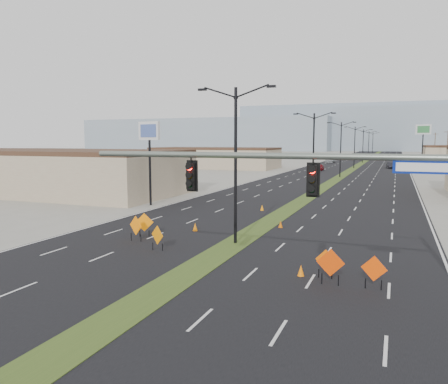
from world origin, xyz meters
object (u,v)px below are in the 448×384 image
at_px(cone_2, 281,224).
at_px(cone_1, 301,271).
at_px(construction_sign_0, 136,226).
at_px(streetlight_3, 355,146).
at_px(car_far, 330,160).
at_px(signal_mast, 365,194).
at_px(construction_sign_5, 374,270).
at_px(cone_0, 195,227).
at_px(streetlight_5, 369,144).
at_px(pole_sign_west, 149,138).
at_px(streetlight_2, 341,148).
at_px(car_left, 319,167).
at_px(construction_sign_1, 144,223).
at_px(car_mid, 390,165).
at_px(streetlight_6, 373,144).
at_px(cone_3, 262,208).
at_px(streetlight_1, 313,151).
at_px(construction_sign_2, 157,236).
at_px(construction_sign_3, 330,264).
at_px(construction_sign_4, 326,262).
at_px(streetlight_0, 236,160).
at_px(pole_sign_east_far, 423,133).
at_px(streetlight_4, 363,145).

bearing_deg(cone_2, cone_1, -71.06).
bearing_deg(cone_2, construction_sign_0, -134.38).
relative_size(streetlight_3, car_far, 1.78).
xyz_separation_m(signal_mast, construction_sign_5, (0.28, 3.95, -3.88)).
bearing_deg(cone_1, cone_0, 140.24).
distance_m(streetlight_5, construction_sign_5, 146.39).
bearing_deg(pole_sign_west, streetlight_2, 87.12).
relative_size(streetlight_3, car_left, 2.31).
distance_m(construction_sign_0, cone_2, 11.21).
relative_size(signal_mast, construction_sign_1, 9.60).
relative_size(car_mid, construction_sign_1, 2.62).
xyz_separation_m(streetlight_6, car_far, (-9.04, -59.22, -4.60)).
distance_m(streetlight_5, cone_3, 126.60).
bearing_deg(cone_1, streetlight_1, 99.20).
relative_size(signal_mast, car_left, 3.75).
relative_size(construction_sign_2, construction_sign_3, 0.89).
distance_m(car_far, construction_sign_5, 116.21).
xyz_separation_m(cone_1, pole_sign_west, (-19.50, 18.16, 6.69)).
height_order(car_mid, construction_sign_4, car_mid).
bearing_deg(streetlight_1, construction_sign_5, -75.45).
bearing_deg(streetlight_0, car_left, 95.12).
distance_m(signal_mast, construction_sign_4, 6.49).
xyz_separation_m(car_mid, cone_0, (-12.42, -83.97, -0.42)).
bearing_deg(cone_3, cone_1, -68.00).
relative_size(streetlight_6, construction_sign_2, 6.52).
relative_size(construction_sign_4, cone_1, 2.53).
bearing_deg(pole_sign_west, cone_1, -27.77).
bearing_deg(streetlight_2, streetlight_5, 90.00).
bearing_deg(pole_sign_west, construction_sign_0, -47.05).
bearing_deg(cone_1, pole_sign_east_far, 83.84).
xyz_separation_m(car_mid, cone_1, (-2.89, -91.90, -0.45)).
relative_size(signal_mast, streetlight_4, 1.63).
distance_m(construction_sign_4, construction_sign_5, 2.40).
bearing_deg(cone_0, construction_sign_3, -38.40).
height_order(streetlight_2, car_mid, streetlight_2).
height_order(streetlight_5, car_far, streetlight_5).
bearing_deg(signal_mast, streetlight_1, 102.69).
xyz_separation_m(construction_sign_2, construction_sign_5, (12.63, -2.58, 0.01)).
relative_size(signal_mast, construction_sign_3, 9.42).
bearing_deg(streetlight_3, streetlight_1, -90.00).
height_order(streetlight_5, streetlight_6, same).
bearing_deg(car_left, streetlight_2, -69.59).
bearing_deg(construction_sign_3, streetlight_6, 91.80).
xyz_separation_m(construction_sign_2, cone_1, (9.19, -1.86, -0.61)).
bearing_deg(streetlight_6, cone_1, -88.22).
distance_m(car_left, construction_sign_4, 78.94).
distance_m(streetlight_5, cone_0, 137.56).
distance_m(car_far, pole_sign_east_far, 35.86).
distance_m(construction_sign_0, pole_sign_west, 17.66).
bearing_deg(construction_sign_2, signal_mast, -2.91).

